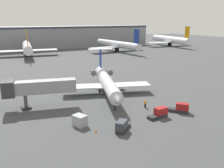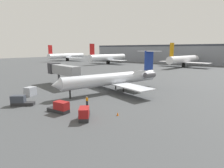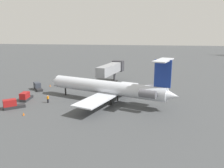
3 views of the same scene
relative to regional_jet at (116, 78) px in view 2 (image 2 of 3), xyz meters
The scene contains 14 objects.
ground_plane 4.82m from the regional_jet, 135.10° to the right, with size 400.00×400.00×0.10m, color #424447.
regional_jet is the anchor object (origin of this frame).
jet_bridge 17.73m from the regional_jet, behind, with size 14.88×6.07×6.11m.
ground_crew_marshaller 13.43m from the regional_jet, 78.72° to the right, with size 0.43×0.31×1.69m.
baggage_tug_lead 19.93m from the regional_jet, 68.54° to the right, with size 3.63×3.98×1.90m.
baggage_tug_trailing 18.79m from the regional_jet, 84.42° to the right, with size 4.10×1.71×1.90m.
baggage_tug_spare 21.73m from the regional_jet, 109.90° to the right, with size 3.95×3.66×1.90m.
cargo_container_uld 19.91m from the regional_jet, 130.40° to the right, with size 2.37×2.76×1.98m.
traffic_cone_mid 22.13m from the regional_jet, 121.41° to the right, with size 0.36×0.36×0.55m.
traffic_cone_far 17.79m from the regional_jet, 53.93° to the right, with size 0.36×0.36×0.55m.
terminal_building 107.57m from the regional_jet, 91.32° to the left, with size 169.01×19.82×13.57m.
parked_airliner_west_end 132.90m from the regional_jet, 144.37° to the left, with size 35.96×42.51×13.57m.
parked_airliner_west_mid 89.49m from the regional_jet, 128.64° to the left, with size 29.71×35.16×13.79m.
parked_airliner_centre 76.67m from the regional_jet, 93.96° to the left, with size 29.76×35.00×13.57m.
Camera 2 is at (28.82, -35.09, 10.28)m, focal length 30.32 mm.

